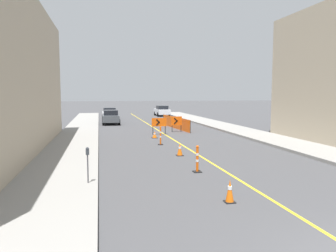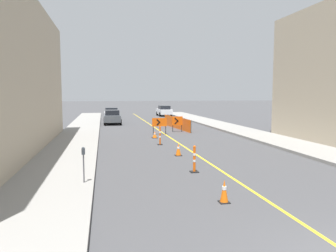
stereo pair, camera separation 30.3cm
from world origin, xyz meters
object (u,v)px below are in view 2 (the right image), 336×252
object	(u,v)px
arrow_barricade_secondary	(177,121)
parked_car_curb_far	(164,111)
parked_car_curb_near	(112,117)
traffic_cone_second	(178,150)
arrow_barricade_primary	(159,123)
traffic_cone_third	(155,135)
traffic_cone_nearest	(224,191)
parking_meter_near_curb	(83,157)
parked_car_curb_mid	(111,114)
delineator_post_front	(194,161)
delineator_post_rear	(160,137)

from	to	relation	value
arrow_barricade_secondary	parked_car_curb_far	size ratio (longest dim) A/B	0.32
arrow_barricade_secondary	parked_car_curb_near	bearing A→B (deg)	122.27
traffic_cone_second	arrow_barricade_primary	size ratio (longest dim) A/B	0.50
traffic_cone_third	arrow_barricade_primary	size ratio (longest dim) A/B	0.36
traffic_cone_nearest	parked_car_curb_far	distance (m)	40.42
parked_car_curb_near	parking_meter_near_curb	distance (m)	25.28
traffic_cone_nearest	traffic_cone_third	xyz separation A→B (m)	(0.19, 15.30, -0.12)
traffic_cone_second	parked_car_curb_mid	distance (m)	26.38
traffic_cone_third	delineator_post_front	distance (m)	11.27
traffic_cone_nearest	traffic_cone_third	distance (m)	15.31
arrow_barricade_secondary	parking_meter_near_curb	xyz separation A→B (m)	(-7.22, -16.46, 0.17)
traffic_cone_second	arrow_barricade_primary	world-z (taller)	arrow_barricade_primary
arrow_barricade_secondary	parked_car_curb_far	bearing A→B (deg)	82.81
parked_car_curb_mid	parking_meter_near_curb	size ratio (longest dim) A/B	3.29
parked_car_curb_near	parked_car_curb_mid	distance (m)	6.29
traffic_cone_nearest	arrow_barricade_secondary	distance (m)	19.27
traffic_cone_third	arrow_barricade_secondary	world-z (taller)	arrow_barricade_secondary
delineator_post_front	delineator_post_rear	xyz separation A→B (m)	(-0.15, 7.88, 0.04)
traffic_cone_third	arrow_barricade_secondary	bearing A→B (deg)	54.96
traffic_cone_third	arrow_barricade_secondary	size ratio (longest dim) A/B	0.36
traffic_cone_third	traffic_cone_second	bearing A→B (deg)	-88.76
traffic_cone_third	parked_car_curb_far	xyz separation A→B (m)	(5.32, 24.73, 0.55)
delineator_post_front	parked_car_curb_far	size ratio (longest dim) A/B	0.27
delineator_post_front	parking_meter_near_curb	distance (m)	4.83
traffic_cone_nearest	delineator_post_front	world-z (taller)	delineator_post_front
delineator_post_front	parked_car_curb_near	xyz separation A→B (m)	(-2.86, 23.78, 0.29)
traffic_cone_nearest	parked_car_curb_near	bearing A→B (deg)	95.51
delineator_post_rear	arrow_barricade_secondary	distance (m)	7.68
parked_car_curb_mid	traffic_cone_nearest	bearing A→B (deg)	-85.63
traffic_cone_second	traffic_cone_third	distance (m)	7.41
delineator_post_rear	parked_car_curb_far	xyz separation A→B (m)	(5.49, 28.12, 0.26)
parked_car_curb_mid	delineator_post_front	bearing A→B (deg)	-84.72
traffic_cone_second	parked_car_curb_far	distance (m)	32.56
delineator_post_rear	arrow_barricade_primary	bearing A→B (deg)	80.67
delineator_post_front	traffic_cone_nearest	bearing A→B (deg)	-92.45
parking_meter_near_curb	arrow_barricade_primary	bearing A→B (deg)	70.19
delineator_post_front	traffic_cone_second	bearing A→B (deg)	87.33
parked_car_curb_far	parked_car_curb_mid	bearing A→B (deg)	-145.40
traffic_cone_second	traffic_cone_third	size ratio (longest dim) A/B	1.39
arrow_barricade_secondary	parked_car_curb_far	distance (m)	21.15
traffic_cone_second	parked_car_curb_near	bearing A→B (deg)	98.66
traffic_cone_nearest	traffic_cone_second	size ratio (longest dim) A/B	1.06
arrow_barricade_secondary	parked_car_curb_near	size ratio (longest dim) A/B	0.32
traffic_cone_nearest	parking_meter_near_curb	xyz separation A→B (m)	(-4.40, 2.59, 0.74)
traffic_cone_second	traffic_cone_nearest	bearing A→B (deg)	-92.56
parked_car_curb_far	traffic_cone_second	bearing A→B (deg)	-100.58
parked_car_curb_far	parked_car_curb_near	bearing A→B (deg)	-125.31
arrow_barricade_primary	arrow_barricade_secondary	xyz separation A→B (m)	(1.90, 1.70, -0.06)
arrow_barricade_primary	parked_car_curb_far	bearing A→B (deg)	81.94
parked_car_curb_mid	parked_car_curb_far	size ratio (longest dim) A/B	0.99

